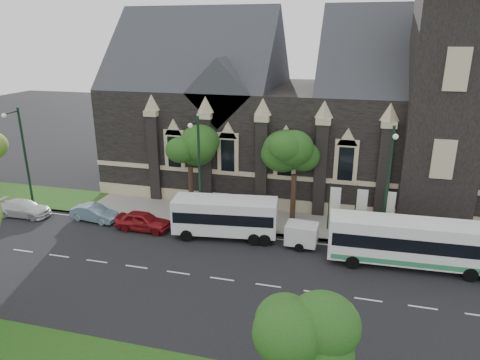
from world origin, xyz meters
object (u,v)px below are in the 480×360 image
(banner_flag_left, at_px, (333,203))
(box_trailer, at_px, (302,234))
(car_far_red, at_px, (143,221))
(street_lamp_mid, at_px, (198,167))
(street_lamp_near, at_px, (388,181))
(sedan, at_px, (94,213))
(street_lamp_far, at_px, (23,153))
(tree_park_east, at_px, (306,323))
(tour_coach, at_px, (415,242))
(banner_flag_center, at_px, (359,206))
(shuttle_bus, at_px, (225,215))
(car_far_white, at_px, (23,208))
(banner_flag_right, at_px, (387,208))
(tree_walk_left, at_px, (193,146))
(tree_walk_right, at_px, (298,152))

(banner_flag_left, distance_m, box_trailer, 4.01)
(car_far_red, bearing_deg, street_lamp_mid, -68.41)
(street_lamp_near, relative_size, sedan, 2.20)
(street_lamp_near, xyz_separation_m, street_lamp_far, (-30.00, 0.00, 0.00))
(tree_park_east, relative_size, tour_coach, 0.56)
(banner_flag_center, distance_m, shuttle_bus, 10.30)
(car_far_red, bearing_deg, street_lamp_near, -84.46)
(box_trailer, relative_size, car_far_white, 0.70)
(box_trailer, bearing_deg, car_far_white, -176.36)
(street_lamp_mid, distance_m, banner_flag_right, 14.67)
(tree_walk_left, xyz_separation_m, shuttle_bus, (4.25, -4.69, -3.99))
(street_lamp_mid, relative_size, banner_flag_right, 2.25)
(sedan, bearing_deg, car_far_white, 102.17)
(street_lamp_far, bearing_deg, street_lamp_mid, 0.00)
(banner_flag_center, xyz_separation_m, shuttle_bus, (-9.84, -2.98, -0.64))
(tree_walk_left, bearing_deg, street_lamp_far, -165.74)
(tree_park_east, distance_m, banner_flag_right, 18.91)
(tree_park_east, xyz_separation_m, box_trailer, (-1.85, 15.11, -3.62))
(street_lamp_near, relative_size, shuttle_bus, 1.11)
(tree_walk_right, height_order, tree_walk_left, tree_walk_right)
(banner_flag_right, height_order, car_far_white, banner_flag_right)
(street_lamp_far, relative_size, car_far_red, 2.03)
(car_far_white, bearing_deg, banner_flag_left, -83.58)
(tree_walk_right, xyz_separation_m, car_far_white, (-22.63, -5.26, -5.13))
(tree_walk_right, relative_size, street_lamp_mid, 0.87)
(tree_park_east, xyz_separation_m, street_lamp_near, (3.82, 16.42, 0.49))
(sedan, bearing_deg, banner_flag_right, -76.35)
(tree_park_east, xyz_separation_m, banner_flag_left, (0.11, 18.32, -2.24))
(sedan, height_order, car_far_white, car_far_white)
(banner_flag_right, bearing_deg, tree_walk_right, 166.40)
(tree_walk_right, relative_size, banner_flag_right, 1.95)
(tree_walk_right, distance_m, sedan, 17.61)
(banner_flag_center, distance_m, car_far_white, 27.98)
(tree_park_east, height_order, street_lamp_far, street_lamp_far)
(street_lamp_mid, height_order, car_far_white, street_lamp_mid)
(tree_walk_right, distance_m, box_trailer, 6.99)
(tour_coach, xyz_separation_m, car_far_white, (-31.29, 0.68, -1.09))
(street_lamp_mid, bearing_deg, tour_coach, -8.32)
(street_lamp_mid, relative_size, banner_flag_center, 2.25)
(tree_walk_left, height_order, car_far_white, tree_walk_left)
(tree_park_east, height_order, car_far_red, tree_park_east)
(street_lamp_near, bearing_deg, box_trailer, -166.98)
(tree_park_east, height_order, banner_flag_left, tree_park_east)
(tree_walk_right, height_order, box_trailer, tree_walk_right)
(banner_flag_right, bearing_deg, street_lamp_near, -98.56)
(tour_coach, distance_m, shuttle_bus, 13.48)
(banner_flag_center, xyz_separation_m, sedan, (-21.27, -2.91, -1.71))
(sedan, bearing_deg, box_trailer, -84.49)
(tree_walk_left, distance_m, tour_coach, 19.06)
(tree_park_east, relative_size, box_trailer, 1.89)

